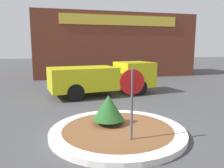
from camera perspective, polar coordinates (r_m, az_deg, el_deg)
name	(u,v)px	position (r m, az deg, el deg)	size (l,w,h in m)	color
ground_plane	(118,134)	(7.27, 1.48, -12.81)	(120.00, 120.00, 0.00)	#474749
traffic_island	(118,131)	(7.24, 1.48, -12.17)	(4.36, 4.36, 0.18)	silver
stop_sign	(132,93)	(6.02, 5.23, -2.33)	(0.71, 0.07, 2.20)	#4C4C51
island_shrub	(109,107)	(7.43, -0.91, -6.12)	(1.07, 1.07, 1.00)	brown
utility_truck	(103,77)	(13.01, -2.36, 1.81)	(6.48, 3.22, 1.91)	gold
storefront_building	(113,46)	(23.55, 0.19, 9.97)	(15.72, 6.07, 6.13)	brown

